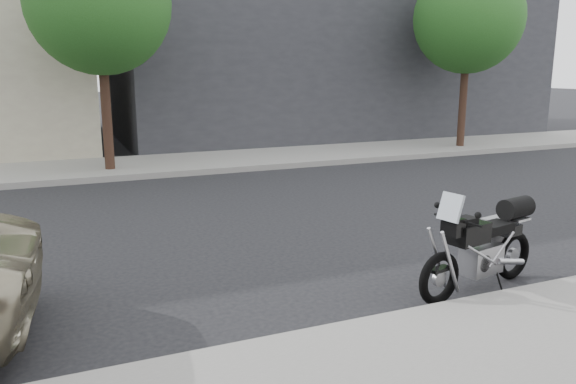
% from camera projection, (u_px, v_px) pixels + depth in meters
% --- Properties ---
extents(ground, '(120.00, 120.00, 0.00)m').
position_uv_depth(ground, '(271.00, 226.00, 9.55)').
color(ground, black).
rests_on(ground, ground).
extents(far_sidewalk, '(44.00, 3.00, 0.15)m').
position_uv_depth(far_sidewalk, '(184.00, 163.00, 15.37)').
color(far_sidewalk, gray).
rests_on(far_sidewalk, ground).
extents(far_building_dark, '(16.00, 11.00, 7.00)m').
position_uv_depth(far_building_dark, '(308.00, 47.00, 23.60)').
color(far_building_dark, '#2B2B30').
rests_on(far_building_dark, ground).
extents(street_tree_left, '(3.40, 3.40, 5.70)m').
position_uv_depth(street_tree_left, '(468.00, 19.00, 17.49)').
color(street_tree_left, '#362218').
rests_on(street_tree_left, far_sidewalk).
extents(street_tree_mid, '(3.40, 3.40, 5.70)m').
position_uv_depth(street_tree_mid, '(99.00, 3.00, 13.28)').
color(street_tree_mid, '#362218').
rests_on(street_tree_mid, far_sidewalk).
extents(motorcycle, '(2.00, 0.91, 1.28)m').
position_uv_depth(motorcycle, '(485.00, 244.00, 6.76)').
color(motorcycle, black).
rests_on(motorcycle, ground).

